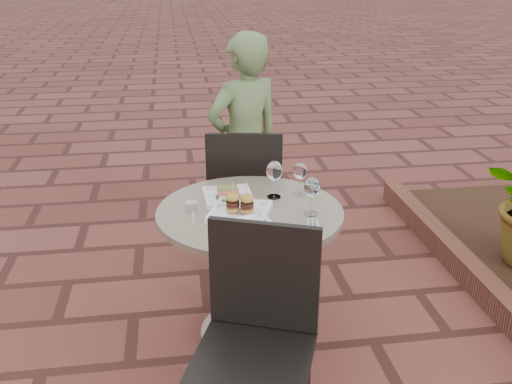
{
  "coord_description": "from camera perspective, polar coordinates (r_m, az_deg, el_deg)",
  "views": [
    {
      "loc": [
        -0.13,
        -2.32,
        1.86
      ],
      "look_at": [
        0.23,
        0.15,
        0.82
      ],
      "focal_mm": 40.0,
      "sensor_mm": 36.0,
      "label": 1
    }
  ],
  "objects": [
    {
      "name": "plate_tuna",
      "position": [
        2.53,
        -0.63,
        -3.62
      ],
      "size": [
        0.27,
        0.27,
        0.03
      ],
      "rotation": [
        0.0,
        0.0,
        0.31
      ],
      "color": "white",
      "rests_on": "cafe_table"
    },
    {
      "name": "cutlery_set",
      "position": [
        2.57,
        5.67,
        -3.58
      ],
      "size": [
        0.14,
        0.23,
        0.0
      ],
      "primitive_type": null,
      "rotation": [
        0.0,
        0.0,
        -0.2
      ],
      "color": "silver",
      "rests_on": "cafe_table"
    },
    {
      "name": "diner",
      "position": [
        3.67,
        -1.17,
        4.57
      ],
      "size": [
        0.62,
        0.53,
        1.45
      ],
      "primitive_type": "imported",
      "rotation": [
        0.0,
        0.0,
        3.57
      ],
      "color": "#516739",
      "rests_on": "ground"
    },
    {
      "name": "wine_glass_right",
      "position": [
        2.66,
        5.61,
        0.34
      ],
      "size": [
        0.08,
        0.08,
        0.18
      ],
      "color": "white",
      "rests_on": "cafe_table"
    },
    {
      "name": "ground",
      "position": [
        2.98,
        -4.2,
        -16.1
      ],
      "size": [
        60.0,
        60.0,
        0.0
      ],
      "primitive_type": "plane",
      "color": "brown",
      "rests_on": "ground"
    },
    {
      "name": "cafe_table",
      "position": [
        2.85,
        -0.6,
        -6.28
      ],
      "size": [
        0.9,
        0.9,
        0.73
      ],
      "color": "gray",
      "rests_on": "ground"
    },
    {
      "name": "chair_far",
      "position": [
        3.46,
        -1.14,
        0.34
      ],
      "size": [
        0.5,
        0.5,
        0.93
      ],
      "rotation": [
        0.0,
        0.0,
        2.99
      ],
      "color": "black",
      "rests_on": "ground"
    },
    {
      "name": "chair_near",
      "position": [
        2.25,
        0.2,
        -13.0
      ],
      "size": [
        0.57,
        0.57,
        0.93
      ],
      "rotation": [
        0.0,
        0.0,
        -0.37
      ],
      "color": "black",
      "rests_on": "ground"
    },
    {
      "name": "planter_curb",
      "position": [
        3.62,
        21.84,
        -8.8
      ],
      "size": [
        0.12,
        3.0,
        0.15
      ],
      "primitive_type": "cube",
      "color": "brown",
      "rests_on": "ground"
    },
    {
      "name": "steel_ramekin",
      "position": [
        2.74,
        -6.51,
        -1.43
      ],
      "size": [
        0.06,
        0.06,
        0.04
      ],
      "primitive_type": "cylinder",
      "rotation": [
        0.0,
        0.0,
        -0.02
      ],
      "color": "silver",
      "rests_on": "cafe_table"
    },
    {
      "name": "wine_glass_far",
      "position": [
        2.89,
        4.43,
        2.03
      ],
      "size": [
        0.07,
        0.07,
        0.17
      ],
      "color": "white",
      "rests_on": "cafe_table"
    },
    {
      "name": "plate_sliders",
      "position": [
        2.67,
        -1.62,
        -1.72
      ],
      "size": [
        0.34,
        0.34,
        0.17
      ],
      "rotation": [
        0.0,
        0.0,
        -0.36
      ],
      "color": "white",
      "rests_on": "cafe_table"
    },
    {
      "name": "wine_glass_mid",
      "position": [
        2.83,
        1.85,
        2.03
      ],
      "size": [
        0.08,
        0.08,
        0.19
      ],
      "color": "white",
      "rests_on": "cafe_table"
    },
    {
      "name": "plate_salmon",
      "position": [
        2.85,
        -2.82,
        -0.36
      ],
      "size": [
        0.24,
        0.24,
        0.06
      ],
      "rotation": [
        0.0,
        0.0,
        0.03
      ],
      "color": "white",
      "rests_on": "cafe_table"
    }
  ]
}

